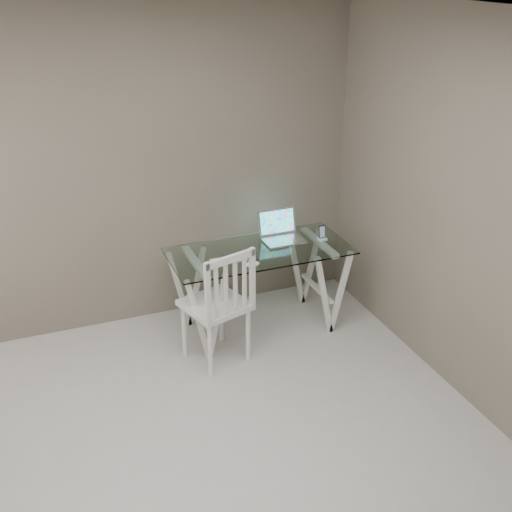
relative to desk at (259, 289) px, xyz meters
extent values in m
plane|color=#B2AFAA|center=(-0.96, -1.67, -0.38)|extent=(4.50, 4.50, 0.00)
cube|color=white|center=(-0.96, -1.67, 2.32)|extent=(4.00, 4.50, 0.02)
cube|color=#6C6155|center=(-0.96, 0.58, 0.97)|extent=(4.00, 0.02, 2.70)
cube|color=silver|center=(0.00, 0.00, 0.36)|extent=(1.50, 0.70, 0.01)
cube|color=white|center=(-0.55, 0.00, -0.02)|extent=(0.24, 0.62, 0.72)
cube|color=white|center=(0.55, 0.00, -0.02)|extent=(0.24, 0.62, 0.72)
cube|color=white|center=(-0.49, -0.29, 0.10)|extent=(0.56, 0.56, 0.04)
cylinder|color=white|center=(-0.61, -0.52, -0.15)|extent=(0.04, 0.04, 0.46)
cylinder|color=white|center=(-0.26, -0.41, -0.15)|extent=(0.04, 0.04, 0.46)
cylinder|color=white|center=(-0.72, -0.17, -0.15)|extent=(0.04, 0.04, 0.46)
cylinder|color=white|center=(-0.37, -0.06, -0.15)|extent=(0.04, 0.04, 0.46)
cube|color=white|center=(-0.43, -0.49, 0.35)|extent=(0.44, 0.16, 0.51)
cube|color=silver|center=(0.26, 0.09, 0.37)|extent=(0.34, 0.24, 0.02)
cube|color=#19D899|center=(0.26, 0.24, 0.49)|extent=(0.34, 0.06, 0.22)
cube|color=silver|center=(-0.30, -0.09, 0.37)|extent=(0.31, 0.13, 0.01)
ellipsoid|color=white|center=(-0.17, -0.26, 0.38)|extent=(0.12, 0.07, 0.04)
cube|color=white|center=(0.58, 0.00, 0.37)|extent=(0.07, 0.07, 0.02)
cube|color=black|center=(0.58, 0.01, 0.43)|extent=(0.06, 0.03, 0.11)
camera|label=1|loc=(-1.79, -4.46, 2.58)|focal=45.00mm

